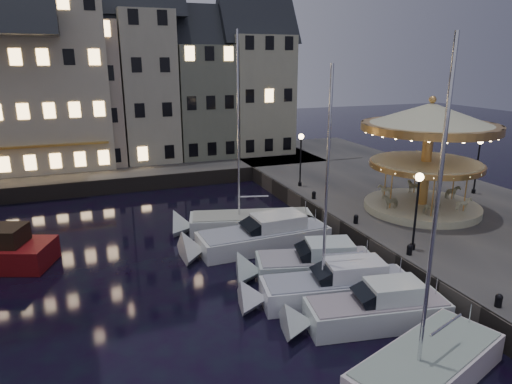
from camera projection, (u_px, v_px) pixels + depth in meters
name	position (u px, v px, depth m)	size (l,w,h in m)	color
ground	(297.00, 305.00, 21.15)	(160.00, 160.00, 0.00)	black
quay_east	(444.00, 217.00, 31.13)	(16.00, 56.00, 1.30)	#474442
quay_north	(93.00, 172.00, 43.38)	(44.00, 12.00, 1.30)	#474442
quaywall_e	(342.00, 232.00, 28.40)	(0.15, 44.00, 1.30)	#47423A
quaywall_n	(121.00, 186.00, 38.67)	(48.00, 0.15, 1.30)	#47423A
streetlamp_b	(417.00, 200.00, 23.38)	(0.44, 0.44, 4.17)	black
streetlamp_c	(301.00, 152.00, 35.50)	(0.44, 0.44, 4.17)	black
streetlamp_d	(478.00, 158.00, 33.51)	(0.44, 0.44, 4.17)	black
bollard_a	(499.00, 300.00, 18.46)	(0.30, 0.30, 0.57)	black
bollard_b	(410.00, 249.00, 23.40)	(0.30, 0.30, 0.57)	black
bollard_c	(356.00, 219.00, 27.89)	(0.30, 0.30, 0.57)	black
bollard_d	(314.00, 195.00, 32.83)	(0.30, 0.30, 0.57)	black
townhouse_nb	(13.00, 91.00, 40.98)	(6.16, 8.00, 13.80)	gray
townhouse_nc	(84.00, 84.00, 42.90)	(6.82, 8.00, 14.80)	tan
townhouse_nd	(146.00, 77.00, 44.72)	(5.50, 8.00, 15.80)	#ACA88F
townhouse_ne	(200.00, 92.00, 46.99)	(6.16, 8.00, 12.80)	slate
townhouse_nf	(255.00, 86.00, 48.92)	(6.82, 8.00, 13.80)	#A7A688
hotel_corner	(11.00, 73.00, 40.57)	(17.60, 9.00, 16.80)	beige
motorboat_a	(418.00, 375.00, 15.68)	(7.58, 4.70, 12.68)	silver
motorboat_b	(367.00, 312.00, 19.37)	(7.15, 3.09, 2.15)	silver
motorboat_c	(328.00, 288.00, 21.32)	(8.17, 3.37, 10.79)	silver
motorboat_d	(307.00, 266.00, 23.73)	(7.20, 3.94, 2.15)	silver
motorboat_e	(258.00, 238.00, 27.41)	(9.02, 2.95, 2.15)	silver
motorboat_f	(243.00, 223.00, 30.19)	(9.14, 4.48, 12.16)	silver
carousel	(429.00, 137.00, 29.08)	(8.57, 8.57, 7.49)	#BCBA94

